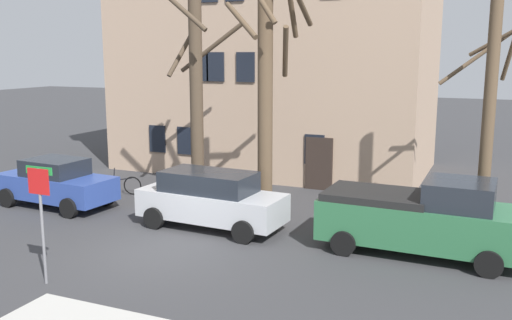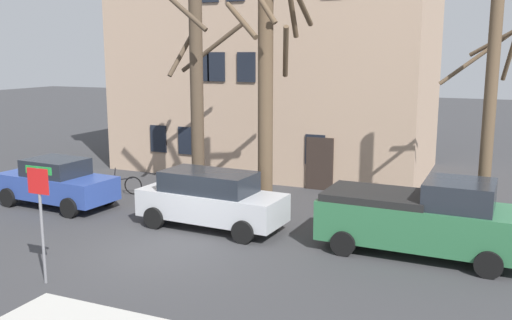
# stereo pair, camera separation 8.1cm
# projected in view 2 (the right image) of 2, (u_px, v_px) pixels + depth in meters

# --- Properties ---
(ground_plane) EXTENTS (120.00, 120.00, 0.00)m
(ground_plane) POSITION_uv_depth(u_px,v_px,m) (165.00, 251.00, 15.64)
(ground_plane) COLOR #38383A
(building_main) EXTENTS (14.43, 7.78, 11.70)m
(building_main) POSITION_uv_depth(u_px,v_px,m) (277.00, 40.00, 26.23)
(building_main) COLOR tan
(building_main) RESTS_ON ground_plane
(tree_bare_near) EXTENTS (2.61, 2.40, 7.65)m
(tree_bare_near) POSITION_uv_depth(u_px,v_px,m) (197.00, 95.00, 20.16)
(tree_bare_near) COLOR #4C3D2D
(tree_bare_near) RESTS_ON ground_plane
(tree_bare_mid) EXTENTS (2.59, 2.55, 8.60)m
(tree_bare_mid) POSITION_uv_depth(u_px,v_px,m) (267.00, 88.00, 18.38)
(tree_bare_mid) COLOR brown
(tree_bare_mid) RESTS_ON ground_plane
(tree_bare_far) EXTENTS (3.05, 1.91, 7.76)m
(tree_bare_far) POSITION_uv_depth(u_px,v_px,m) (491.00, 99.00, 16.17)
(tree_bare_far) COLOR brown
(tree_bare_far) RESTS_ON ground_plane
(car_blue_sedan) EXTENTS (4.44, 2.23, 1.71)m
(car_blue_sedan) POSITION_uv_depth(u_px,v_px,m) (57.00, 183.00, 20.11)
(car_blue_sedan) COLOR #2D4799
(car_blue_sedan) RESTS_ON ground_plane
(car_silver_wagon) EXTENTS (4.68, 2.13, 1.79)m
(car_silver_wagon) POSITION_uv_depth(u_px,v_px,m) (211.00, 199.00, 17.57)
(car_silver_wagon) COLOR #B7BABF
(car_silver_wagon) RESTS_ON ground_plane
(pickup_truck_green) EXTENTS (5.39, 2.34, 2.11)m
(pickup_truck_green) POSITION_uv_depth(u_px,v_px,m) (422.00, 218.00, 15.23)
(pickup_truck_green) COLOR #2D6B42
(pickup_truck_green) RESTS_ON ground_plane
(street_sign_pole) EXTENTS (0.76, 0.07, 2.82)m
(street_sign_pole) POSITION_uv_depth(u_px,v_px,m) (40.00, 202.00, 13.12)
(street_sign_pole) COLOR slate
(street_sign_pole) RESTS_ON ground_plane
(bicycle_leaning) EXTENTS (1.70, 0.50, 1.03)m
(bicycle_leaning) POSITION_uv_depth(u_px,v_px,m) (120.00, 185.00, 21.92)
(bicycle_leaning) COLOR black
(bicycle_leaning) RESTS_ON ground_plane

